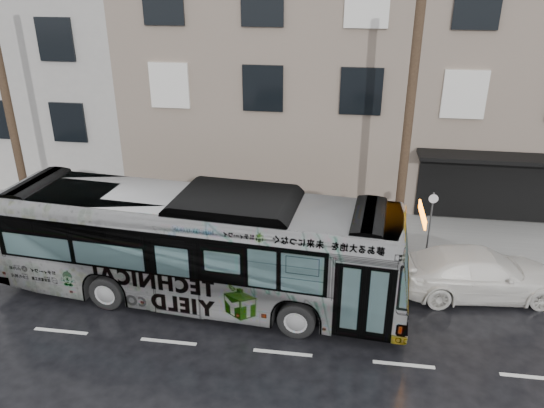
{
  "coord_description": "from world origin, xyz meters",
  "views": [
    {
      "loc": [
        4.58,
        -13.84,
        9.5
      ],
      "look_at": [
        2.17,
        2.5,
        2.13
      ],
      "focal_mm": 35.0,
      "sensor_mm": 36.0,
      "label": 1
    }
  ],
  "objects_px": {
    "bus": "(197,245)",
    "white_sedan": "(479,273)",
    "utility_pole_front": "(407,131)",
    "sign_post": "(430,225)",
    "utility_pole_rear": "(10,115)"
  },
  "relations": [
    {
      "from": "utility_pole_rear",
      "to": "sign_post",
      "type": "bearing_deg",
      "value": 0.0
    },
    {
      "from": "white_sedan",
      "to": "utility_pole_rear",
      "type": "bearing_deg",
      "value": 75.55
    },
    {
      "from": "utility_pole_front",
      "to": "utility_pole_rear",
      "type": "distance_m",
      "value": 14.0
    },
    {
      "from": "utility_pole_front",
      "to": "sign_post",
      "type": "relative_size",
      "value": 3.75
    },
    {
      "from": "utility_pole_rear",
      "to": "white_sedan",
      "type": "height_order",
      "value": "utility_pole_rear"
    },
    {
      "from": "sign_post",
      "to": "white_sedan",
      "type": "xyz_separation_m",
      "value": [
        1.34,
        -2.04,
        -0.6
      ]
    },
    {
      "from": "bus",
      "to": "white_sedan",
      "type": "relative_size",
      "value": 2.48
    },
    {
      "from": "white_sedan",
      "to": "bus",
      "type": "bearing_deg",
      "value": 91.56
    },
    {
      "from": "sign_post",
      "to": "white_sedan",
      "type": "distance_m",
      "value": 2.51
    },
    {
      "from": "sign_post",
      "to": "bus",
      "type": "distance_m",
      "value": 8.11
    },
    {
      "from": "utility_pole_rear",
      "to": "white_sedan",
      "type": "relative_size",
      "value": 1.75
    },
    {
      "from": "sign_post",
      "to": "white_sedan",
      "type": "height_order",
      "value": "sign_post"
    },
    {
      "from": "utility_pole_front",
      "to": "utility_pole_rear",
      "type": "relative_size",
      "value": 1.0
    },
    {
      "from": "utility_pole_rear",
      "to": "bus",
      "type": "xyz_separation_m",
      "value": [
        7.75,
        -3.41,
        -2.87
      ]
    },
    {
      "from": "utility_pole_front",
      "to": "sign_post",
      "type": "xyz_separation_m",
      "value": [
        1.1,
        0.0,
        -3.3
      ]
    }
  ]
}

